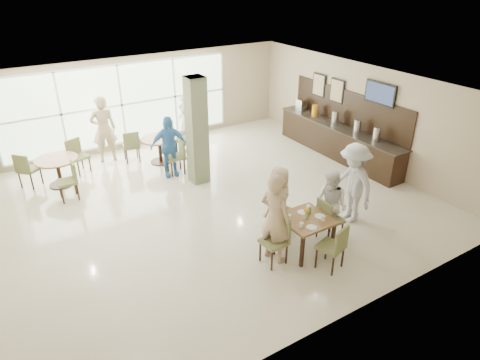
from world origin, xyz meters
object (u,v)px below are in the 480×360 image
buffet_counter (338,139)px  adult_b (188,126)px  teen_standing (353,183)px  teen_far (279,201)px  teen_right (331,205)px  teen_left (275,218)px  adult_a (169,147)px  round_table_left (57,165)px  round_table_right (160,144)px  adult_standing (104,129)px  main_table (306,222)px

buffet_counter → adult_b: bearing=147.3°
teen_standing → teen_far: bearing=-96.0°
teen_right → teen_standing: bearing=93.1°
teen_left → adult_b: (0.85, 5.52, 0.00)m
teen_right → adult_a: (-1.65, 4.51, 0.09)m
round_table_left → round_table_right: (2.80, -0.01, -0.01)m
adult_a → teen_far: bearing=-69.2°
adult_a → buffet_counter: bearing=-7.9°
teen_standing → adult_standing: adult_standing is taller
teen_left → teen_far: (0.62, 0.72, -0.16)m
teen_right → round_table_left: bearing=-155.1°
teen_far → teen_left: bearing=31.5°
teen_left → teen_standing: bearing=-100.7°
teen_far → adult_b: bearing=-110.4°
main_table → teen_left: size_ratio=0.50×
buffet_counter → teen_right: 4.43m
buffet_counter → adult_standing: size_ratio=2.40×
buffet_counter → teen_far: bearing=-148.9°
teen_far → buffet_counter: bearing=-166.6°
teen_left → adult_b: size_ratio=1.00×
adult_b → main_table: bearing=20.4°
teen_left → adult_standing: 6.55m
buffet_counter → adult_a: 5.02m
round_table_right → adult_a: 1.02m
teen_standing → adult_b: size_ratio=1.00×
round_table_right → round_table_left: bearing=179.8°
round_table_left → teen_far: 5.95m
teen_standing → round_table_right: bearing=-146.4°
adult_standing → round_table_right: bearing=152.0°
main_table → adult_b: bearing=88.3°
teen_standing → teen_right: bearing=-64.5°
round_table_left → teen_left: 6.24m
buffet_counter → teen_standing: 3.67m
teen_standing → adult_a: (-2.52, 4.25, -0.08)m
round_table_left → adult_a: adult_a is taller
adult_a → adult_standing: bearing=130.8°
buffet_counter → teen_left: size_ratio=2.55×
adult_standing → main_table: bearing=114.7°
round_table_left → adult_b: 3.78m
teen_standing → adult_b: adult_b is taller
main_table → adult_a: adult_a is taller
round_table_right → teen_far: 4.84m
round_table_right → adult_b: 1.02m
main_table → adult_a: size_ratio=0.55×
round_table_right → main_table: bearing=-81.9°
teen_left → main_table: bearing=-116.0°
round_table_right → teen_right: teen_right is taller
main_table → buffet_counter: size_ratio=0.20×
adult_standing → round_table_left: bearing=37.5°
main_table → teen_right: (0.75, 0.12, 0.10)m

